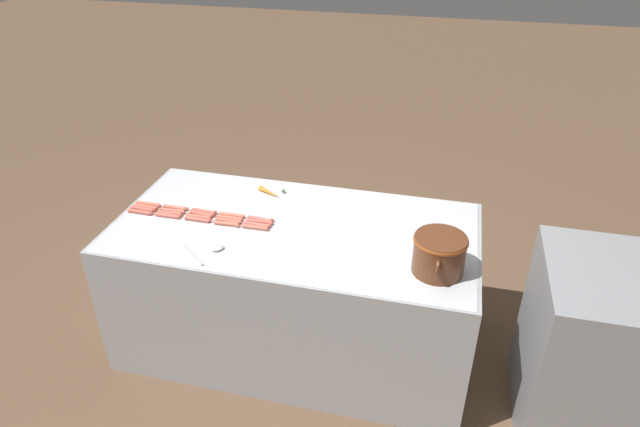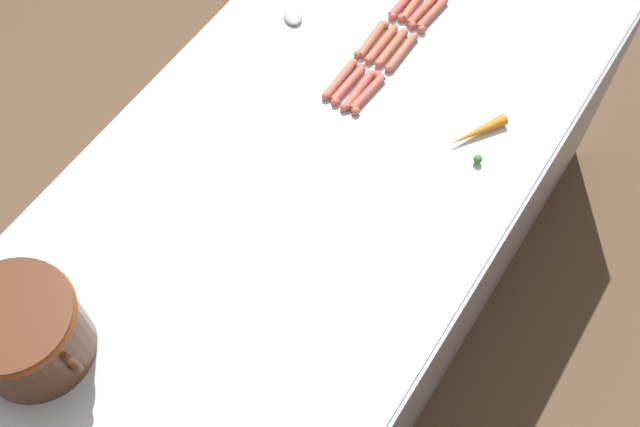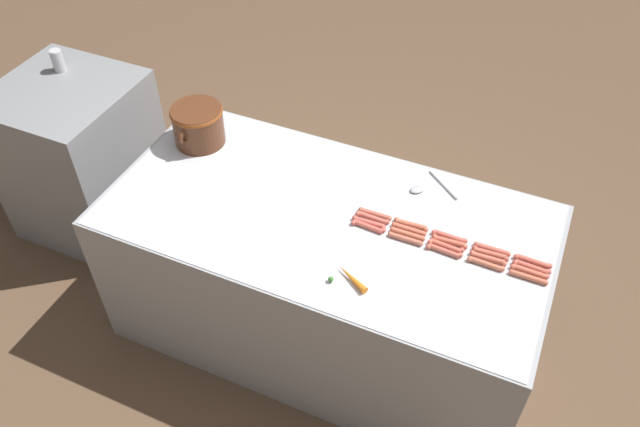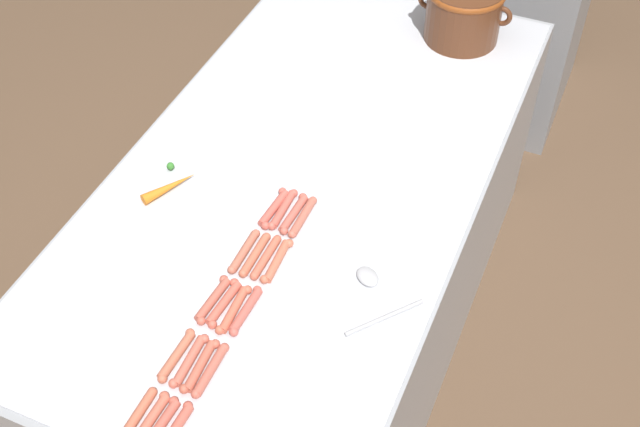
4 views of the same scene
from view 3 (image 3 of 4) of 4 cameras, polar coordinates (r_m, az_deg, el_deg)
The scene contains 27 objects.
ground_plane at distance 3.52m, azimuth 0.48°, elevation -9.94°, with size 20.00×20.00×0.00m, color brown.
griddle_counter at distance 3.18m, azimuth 0.52°, elevation -5.51°, with size 1.02×2.03×0.85m.
back_cabinet at distance 4.01m, azimuth -20.52°, elevation 4.71°, with size 0.73×0.71×0.95m, color gray.
hot_dog_0 at distance 2.74m, azimuth 18.12°, elevation -5.44°, with size 0.02×0.16×0.02m.
hot_dog_1 at distance 2.74m, azimuth 14.59°, elevation -4.38°, with size 0.03×0.16×0.02m.
hot_dog_2 at distance 2.75m, azimuth 11.03°, elevation -3.30°, with size 0.03×0.16×0.02m.
hot_dog_3 at distance 2.77m, azimuth 7.62°, elevation -2.26°, with size 0.02×0.16×0.02m.
hot_dog_4 at distance 2.81m, azimuth 4.32°, elevation -1.18°, with size 0.03×0.16×0.02m.
hot_dog_5 at distance 2.76m, azimuth 18.22°, elevation -4.95°, with size 0.03×0.16×0.02m.
hot_dog_6 at distance 2.77m, azimuth 14.78°, elevation -3.89°, with size 0.03×0.16×0.02m.
hot_dog_7 at distance 2.77m, azimuth 11.17°, elevation -2.87°, with size 0.03×0.16×0.02m.
hot_dog_8 at distance 2.79m, azimuth 7.81°, elevation -1.83°, with size 0.02×0.16×0.02m.
hot_dog_9 at distance 2.83m, azimuth 4.39°, elevation -0.81°, with size 0.03×0.16×0.02m.
hot_dog_10 at distance 2.78m, azimuth 18.38°, elevation -4.57°, with size 0.03×0.16×0.02m.
hot_dog_11 at distance 2.79m, azimuth 14.97°, elevation -3.48°, with size 0.03×0.16×0.02m.
hot_dog_12 at distance 2.79m, azimuth 11.50°, elevation -2.47°, with size 0.03×0.16×0.02m.
hot_dog_13 at distance 2.82m, azimuth 7.93°, elevation -1.40°, with size 0.02×0.16×0.02m.
hot_dog_14 at distance 2.85m, azimuth 4.70°, elevation -0.39°, with size 0.03×0.16×0.02m.
hot_dog_15 at distance 2.81m, azimuth 18.47°, elevation -4.08°, with size 0.03×0.16×0.02m.
hot_dog_16 at distance 2.81m, azimuth 15.11°, elevation -3.09°, with size 0.02×0.16×0.02m.
hot_dog_17 at distance 2.81m, azimuth 11.48°, elevation -2.03°, with size 0.03×0.16×0.02m.
hot_dog_18 at distance 2.84m, azimuth 8.14°, elevation -0.98°, with size 0.03×0.16×0.02m.
hot_dog_19 at distance 2.87m, azimuth 4.92°, elevation -0.04°, with size 0.02×0.16×0.02m.
bean_pot at distance 3.26m, azimuth -10.84°, elevation 7.91°, with size 0.33×0.26×0.20m.
serving_spoon at distance 3.03m, azimuth 9.45°, elevation 2.27°, with size 0.20×0.23×0.02m.
carrot at distance 2.60m, azimuth 2.73°, elevation -5.77°, with size 0.11×0.17×0.03m.
soda_can at distance 3.87m, azimuth -22.38°, elevation 12.53°, with size 0.07×0.07×0.12m.
Camera 3 is at (-1.88, -0.80, 2.86)m, focal length 35.82 mm.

